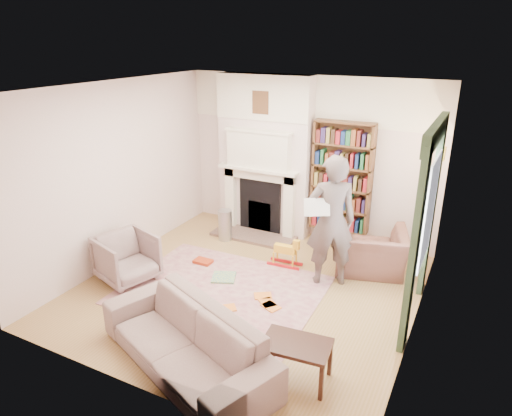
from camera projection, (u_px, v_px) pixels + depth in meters
The scene contains 25 objects.
floor at pixel (248, 288), 6.53m from camera, with size 4.50×4.50×0.00m, color olive.
ceiling at pixel (247, 88), 5.54m from camera, with size 4.50×4.50×0.00m, color white.
wall_back at pixel (308, 158), 7.91m from camera, with size 4.50×4.50×0.00m, color beige.
wall_front at pixel (131, 269), 4.16m from camera, with size 4.50×4.50×0.00m, color beige.
wall_left at pixel (118, 174), 6.99m from camera, with size 4.50×4.50×0.00m, color beige.
wall_right at pixel (425, 227), 5.08m from camera, with size 4.50×4.50×0.00m, color beige.
fireplace at pixel (265, 157), 8.07m from camera, with size 1.70×0.58×2.80m.
bookcase at pixel (342, 178), 7.60m from camera, with size 1.00×0.24×1.85m, color brown.
window at pixel (429, 211), 5.40m from camera, with size 0.02×0.90×1.30m, color silver.
curtain_left at pixel (414, 253), 4.92m from camera, with size 0.07×0.32×2.40m, color #2D422A.
curtain_right at pixel (431, 211), 6.08m from camera, with size 0.07×0.32×2.40m, color #2D422A.
pelmet at pixel (437, 133), 5.09m from camera, with size 0.09×1.70×0.24m, color #2D422A.
wall_sconce at pixel (429, 152), 6.24m from camera, with size 0.20×0.24×0.24m, color gold, non-canonical shape.
rug at pixel (222, 290), 6.48m from camera, with size 2.72×2.10×0.01m, color #C4A994.
armchair_reading at pixel (370, 251), 6.90m from camera, with size 1.05×0.92×0.68m, color brown.
armchair_left at pixel (127, 258), 6.66m from camera, with size 0.75×0.77×0.70m, color gray.
sofa at pixel (186, 341), 4.89m from camera, with size 2.26×0.88×0.66m, color gray.
man_reading at pixel (331, 221), 6.37m from camera, with size 0.70×0.46×1.92m, color #544643.
newspaper at pixel (317, 207), 6.18m from camera, with size 0.36×0.02×0.25m, color silver.
coffee_table at pixel (296, 361), 4.74m from camera, with size 0.70×0.45×0.45m, color #371C13, non-canonical shape.
paraffin_heater at pixel (225, 225), 8.01m from camera, with size 0.24×0.24×0.55m, color #9FA1A6.
rocking_horse at pixel (285, 252), 7.10m from camera, with size 0.53×0.21×0.47m, color yellow, non-canonical shape.
board_game at pixel (224, 277), 6.78m from camera, with size 0.34×0.34×0.03m, color gold.
game_box_lid at pixel (203, 261), 7.23m from camera, with size 0.29×0.19×0.05m, color #A53012.
comic_annuals at pixel (257, 303), 6.13m from camera, with size 0.80×0.78×0.02m.
Camera 1 is at (2.70, -5.02, 3.39)m, focal length 32.00 mm.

